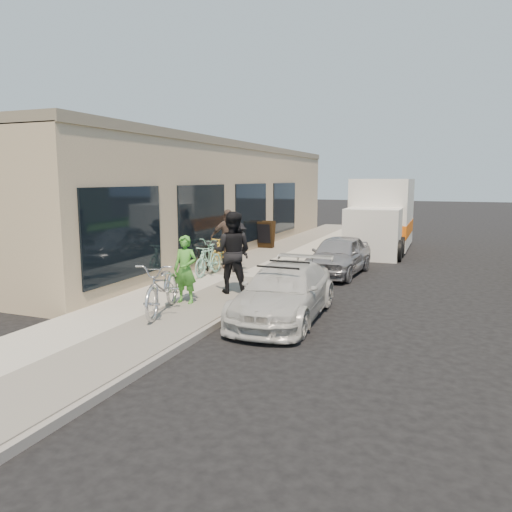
% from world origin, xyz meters
% --- Properties ---
extents(ground, '(120.00, 120.00, 0.00)m').
position_xyz_m(ground, '(0.00, 0.00, 0.00)').
color(ground, black).
rests_on(ground, ground).
extents(sidewalk, '(3.00, 34.00, 0.15)m').
position_xyz_m(sidewalk, '(-2.00, 3.00, 0.07)').
color(sidewalk, '#ACA89B').
rests_on(sidewalk, ground).
extents(curb, '(0.12, 34.00, 0.13)m').
position_xyz_m(curb, '(-0.45, 3.00, 0.07)').
color(curb, gray).
rests_on(curb, ground).
extents(storefront, '(3.60, 20.00, 4.22)m').
position_xyz_m(storefront, '(-5.24, 7.99, 2.12)').
color(storefront, '#C7AE8A').
rests_on(storefront, ground).
extents(bike_rack, '(0.06, 0.57, 0.80)m').
position_xyz_m(bike_rack, '(-2.99, 3.03, 0.63)').
color(bike_rack, black).
rests_on(bike_rack, sidewalk).
extents(sandwich_board, '(0.67, 0.67, 1.06)m').
position_xyz_m(sandwich_board, '(-3.20, 8.79, 0.69)').
color(sandwich_board, black).
rests_on(sandwich_board, sidewalk).
extents(sedan_white, '(1.73, 3.93, 1.16)m').
position_xyz_m(sedan_white, '(0.58, -0.17, 0.56)').
color(sedan_white, beige).
rests_on(sedan_white, ground).
extents(sedan_silver, '(1.65, 3.58, 1.19)m').
position_xyz_m(sedan_silver, '(0.57, 5.03, 0.59)').
color(sedan_silver, gray).
rests_on(sedan_silver, ground).
extents(moving_truck, '(2.30, 5.90, 2.88)m').
position_xyz_m(moving_truck, '(1.00, 10.98, 1.28)').
color(moving_truck, silver).
rests_on(moving_truck, ground).
extents(tandem_bike, '(1.25, 2.19, 1.09)m').
position_xyz_m(tandem_bike, '(-1.70, -1.19, 0.69)').
color(tandem_bike, silver).
rests_on(tandem_bike, sidewalk).
extents(woman_rider, '(0.56, 0.38, 1.50)m').
position_xyz_m(woman_rider, '(-1.70, -0.26, 0.90)').
color(woman_rider, green).
rests_on(woman_rider, sidewalk).
extents(man_standing, '(1.04, 0.86, 1.97)m').
position_xyz_m(man_standing, '(-1.16, 1.06, 1.13)').
color(man_standing, black).
rests_on(man_standing, sidewalk).
extents(cruiser_bike_a, '(0.48, 1.48, 0.88)m').
position_xyz_m(cruiser_bike_a, '(-2.69, 2.78, 0.59)').
color(cruiser_bike_a, '#94DCC2').
rests_on(cruiser_bike_a, sidewalk).
extents(cruiser_bike_b, '(0.82, 1.82, 0.92)m').
position_xyz_m(cruiser_bike_b, '(-3.11, 4.15, 0.61)').
color(cruiser_bike_b, '#94DCC2').
rests_on(cruiser_bike_b, sidewalk).
extents(cruiser_bike_c, '(0.56, 1.71, 1.01)m').
position_xyz_m(cruiser_bike_c, '(-2.75, 3.96, 0.66)').
color(cruiser_bike_c, yellow).
rests_on(cruiser_bike_c, sidewalk).
extents(bystander_a, '(1.11, 1.00, 1.49)m').
position_xyz_m(bystander_a, '(-2.11, 3.51, 0.89)').
color(bystander_a, black).
rests_on(bystander_a, sidewalk).
extents(bystander_b, '(1.13, 0.95, 1.81)m').
position_xyz_m(bystander_b, '(-2.71, 4.14, 1.05)').
color(bystander_b, brown).
rests_on(bystander_b, sidewalk).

